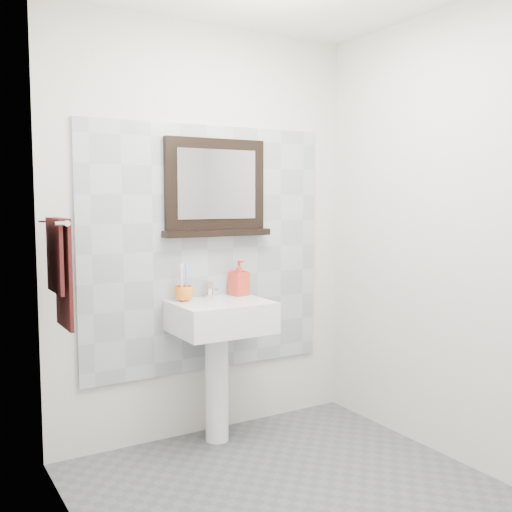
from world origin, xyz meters
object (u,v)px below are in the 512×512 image
(soap_dispenser, at_px, (239,278))
(framed_mirror, at_px, (215,190))
(toothbrush_cup, at_px, (184,294))
(pedestal_sink, at_px, (220,332))
(hand_towel, at_px, (60,264))

(soap_dispenser, bearing_deg, framed_mirror, 148.96)
(toothbrush_cup, height_order, framed_mirror, framed_mirror)
(pedestal_sink, relative_size, toothbrush_cup, 8.48)
(pedestal_sink, xyz_separation_m, toothbrush_cup, (-0.18, 0.11, 0.23))
(soap_dispenser, xyz_separation_m, framed_mirror, (-0.13, 0.05, 0.54))
(pedestal_sink, bearing_deg, hand_towel, -176.67)
(framed_mirror, bearing_deg, pedestal_sink, -110.61)
(framed_mirror, distance_m, hand_towel, 1.08)
(hand_towel, bearing_deg, toothbrush_cup, 12.49)
(hand_towel, bearing_deg, soap_dispenser, 9.38)
(framed_mirror, relative_size, hand_towel, 1.26)
(pedestal_sink, distance_m, hand_towel, 1.03)
(soap_dispenser, xyz_separation_m, hand_towel, (-1.12, -0.18, 0.16))
(pedestal_sink, xyz_separation_m, soap_dispenser, (0.20, 0.13, 0.29))
(pedestal_sink, xyz_separation_m, framed_mirror, (0.07, 0.19, 0.83))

